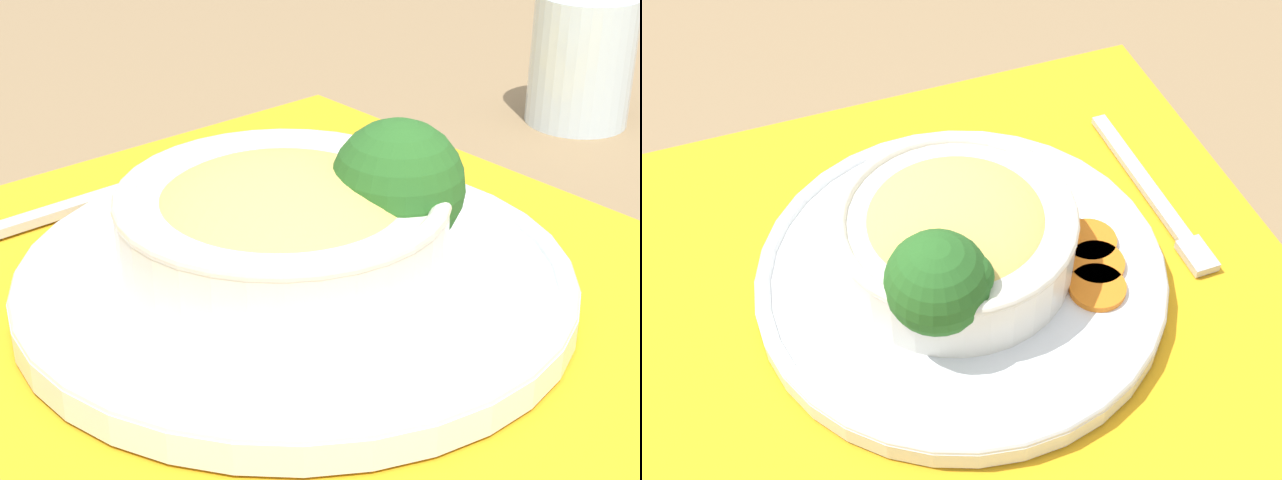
# 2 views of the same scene
# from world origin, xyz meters

# --- Properties ---
(ground_plane) EXTENTS (4.00, 4.00, 0.00)m
(ground_plane) POSITION_xyz_m (0.00, 0.00, 0.00)
(ground_plane) COLOR #8C704C
(placemat) EXTENTS (0.54, 0.50, 0.00)m
(placemat) POSITION_xyz_m (0.00, 0.00, 0.00)
(placemat) COLOR orange
(placemat) RESTS_ON ground_plane
(plate) EXTENTS (0.30, 0.30, 0.02)m
(plate) POSITION_xyz_m (0.00, 0.00, 0.02)
(plate) COLOR silver
(plate) RESTS_ON placemat
(bowl) EXTENTS (0.17, 0.17, 0.06)m
(bowl) POSITION_xyz_m (-0.00, -0.01, 0.05)
(bowl) COLOR silver
(bowl) RESTS_ON plate
(broccoli_floret) EXTENTS (0.07, 0.07, 0.08)m
(broccoli_floret) POSITION_xyz_m (0.04, 0.04, 0.07)
(broccoli_floret) COLOR #84AD5B
(broccoli_floret) RESTS_ON plate
(carrot_slice_near) EXTENTS (0.04, 0.04, 0.01)m
(carrot_slice_near) POSITION_xyz_m (-0.08, 0.06, 0.02)
(carrot_slice_near) COLOR orange
(carrot_slice_near) RESTS_ON plate
(carrot_slice_middle) EXTENTS (0.04, 0.04, 0.01)m
(carrot_slice_middle) POSITION_xyz_m (-0.09, 0.04, 0.02)
(carrot_slice_middle) COLOR orange
(carrot_slice_middle) RESTS_ON plate
(carrot_slice_far) EXTENTS (0.04, 0.04, 0.01)m
(carrot_slice_far) POSITION_xyz_m (-0.10, 0.02, 0.02)
(carrot_slice_far) COLOR orange
(carrot_slice_far) RESTS_ON plate
(fork) EXTENTS (0.04, 0.18, 0.01)m
(fork) POSITION_xyz_m (-0.17, 0.00, 0.01)
(fork) COLOR #B7B7BC
(fork) RESTS_ON placemat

